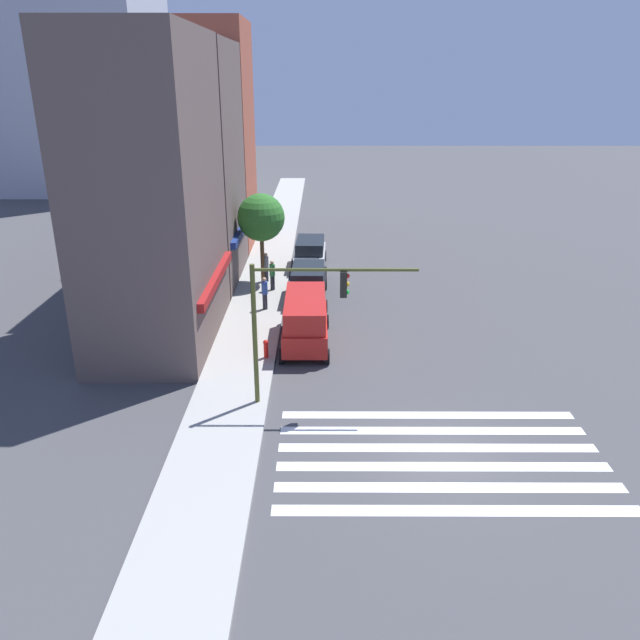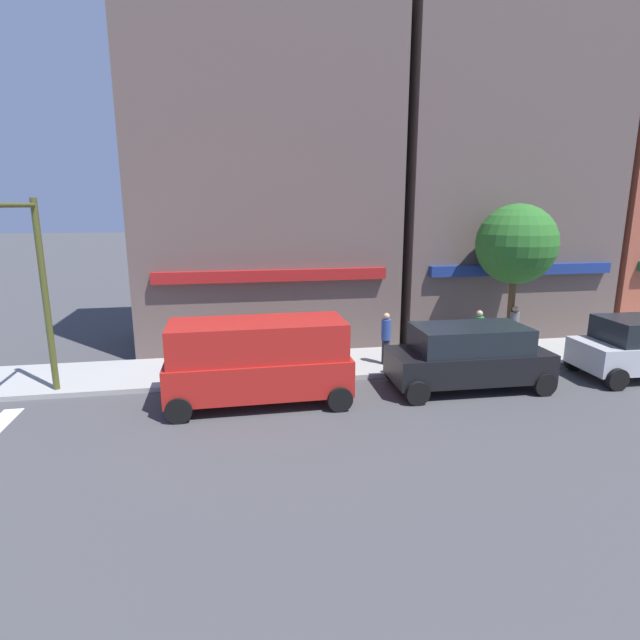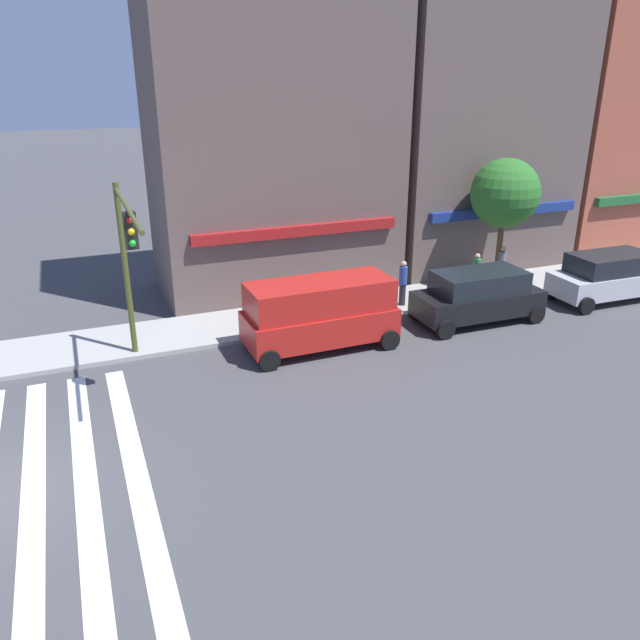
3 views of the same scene
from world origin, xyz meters
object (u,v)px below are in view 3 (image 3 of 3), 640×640
object	(u,v)px
traffic_signal	(127,250)
pedestrian_green_top	(476,274)
suv_black	(478,295)
pedestrian_grey_coat	(501,266)
van_red	(320,312)
fire_hydrant	(253,321)
pedestrian_blue_shirt	(403,282)
suv_silver	(609,276)
street_tree	(505,194)

from	to	relation	value
traffic_signal	pedestrian_green_top	distance (m)	13.88
suv_black	pedestrian_grey_coat	world-z (taller)	suv_black
van_red	fire_hydrant	size ratio (longest dim) A/B	5.96
pedestrian_blue_shirt	suv_silver	bearing A→B (deg)	-152.32
pedestrian_grey_coat	street_tree	xyz separation A→B (m)	(-0.06, 0.19, 2.99)
van_red	suv_black	world-z (taller)	van_red
suv_black	suv_silver	xyz separation A→B (m)	(6.26, 0.00, 0.00)
suv_silver	fire_hydrant	xyz separation A→B (m)	(-14.31, 1.70, -0.42)
suv_black	street_tree	distance (m)	5.08
fire_hydrant	street_tree	xyz separation A→B (m)	(11.00, 1.10, 3.45)
pedestrian_grey_coat	van_red	bearing A→B (deg)	-165.39
fire_hydrant	street_tree	world-z (taller)	street_tree
pedestrian_green_top	fire_hydrant	size ratio (longest dim) A/B	2.10
traffic_signal	fire_hydrant	world-z (taller)	traffic_signal
pedestrian_green_top	van_red	bearing A→B (deg)	-120.76
traffic_signal	street_tree	bearing A→B (deg)	9.93
suv_black	pedestrian_blue_shirt	world-z (taller)	suv_black
suv_black	street_tree	xyz separation A→B (m)	(2.96, 2.80, 3.03)
fire_hydrant	pedestrian_blue_shirt	bearing A→B (deg)	5.26
van_red	pedestrian_green_top	bearing A→B (deg)	14.92
suv_black	fire_hydrant	world-z (taller)	suv_black
traffic_signal	suv_black	world-z (taller)	traffic_signal
pedestrian_blue_shirt	van_red	bearing A→B (deg)	70.68
suv_black	van_red	bearing A→B (deg)	-178.79
suv_black	pedestrian_blue_shirt	distance (m)	2.93
pedestrian_green_top	suv_black	bearing A→B (deg)	-79.66
traffic_signal	pedestrian_grey_coat	bearing A→B (deg)	9.17
van_red	pedestrian_blue_shirt	size ratio (longest dim) A/B	2.83
suv_silver	fire_hydrant	bearing A→B (deg)	174.89
pedestrian_blue_shirt	suv_black	bearing A→B (deg)	172.57
van_red	suv_silver	size ratio (longest dim) A/B	1.06
suv_black	pedestrian_green_top	xyz separation A→B (m)	(1.39, 2.11, 0.04)
van_red	suv_silver	distance (m)	12.50
fire_hydrant	street_tree	distance (m)	11.58
pedestrian_green_top	street_tree	world-z (taller)	street_tree
pedestrian_green_top	street_tree	bearing A→B (deg)	67.71
van_red	suv_silver	bearing A→B (deg)	-0.52
pedestrian_blue_shirt	fire_hydrant	distance (m)	6.23
suv_silver	street_tree	xyz separation A→B (m)	(-3.31, 2.80, 3.03)
pedestrian_grey_coat	street_tree	distance (m)	3.00
van_red	pedestrian_green_top	size ratio (longest dim) A/B	2.83
suv_silver	suv_black	bearing A→B (deg)	-178.34
van_red	street_tree	world-z (taller)	street_tree
traffic_signal	suv_silver	size ratio (longest dim) A/B	1.26
traffic_signal	suv_black	size ratio (longest dim) A/B	1.26
traffic_signal	suv_silver	bearing A→B (deg)	-0.54
pedestrian_blue_shirt	street_tree	bearing A→B (deg)	-130.41
traffic_signal	van_red	distance (m)	6.39
pedestrian_grey_coat	pedestrian_green_top	distance (m)	1.70
pedestrian_blue_shirt	street_tree	world-z (taller)	street_tree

